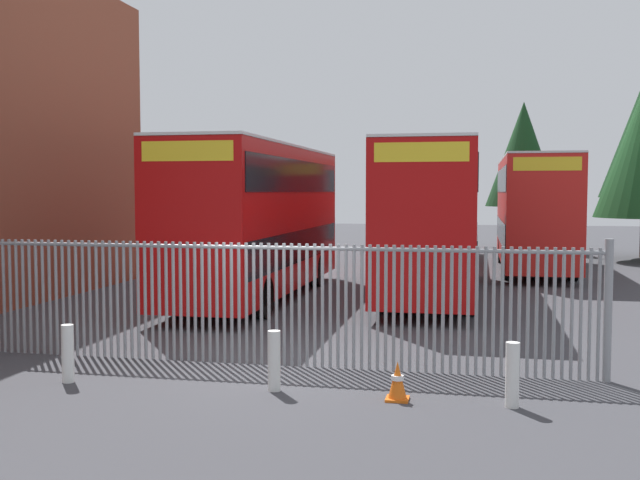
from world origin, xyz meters
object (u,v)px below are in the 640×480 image
at_px(bollard_near_right, 512,375).
at_px(bollard_center_front, 274,361).
at_px(bollard_near_left, 68,353).
at_px(double_decker_bus_near_gate, 258,215).
at_px(double_decker_bus_far_back, 418,206).
at_px(double_decker_bus_behind_fence_left, 434,215).
at_px(traffic_cone_by_gate, 397,381).
at_px(double_decker_bus_behind_fence_right, 534,209).

bearing_deg(bollard_near_right, bollard_center_front, 177.51).
bearing_deg(bollard_near_left, double_decker_bus_near_gate, 88.29).
distance_m(double_decker_bus_near_gate, bollard_near_left, 10.10).
bearing_deg(bollard_center_front, double_decker_bus_far_back, 89.06).
xyz_separation_m(double_decker_bus_behind_fence_left, traffic_cone_by_gate, (0.11, -11.35, -2.13)).
bearing_deg(double_decker_bus_near_gate, double_decker_bus_far_back, 75.69).
distance_m(double_decker_bus_near_gate, double_decker_bus_far_back, 14.29).
xyz_separation_m(double_decker_bus_behind_fence_right, bollard_near_left, (-8.70, -19.53, -1.95)).
relative_size(double_decker_bus_behind_fence_left, bollard_center_front, 11.38).
distance_m(double_decker_bus_behind_fence_right, bollard_center_front, 20.14).
bearing_deg(traffic_cone_by_gate, bollard_near_right, -0.74).
distance_m(double_decker_bus_behind_fence_right, traffic_cone_by_gate, 19.88).
height_order(bollard_near_left, bollard_center_front, same).
height_order(double_decker_bus_behind_fence_left, bollard_center_front, double_decker_bus_behind_fence_left).
bearing_deg(double_decker_bus_near_gate, traffic_cone_by_gate, -62.70).
bearing_deg(bollard_near_left, bollard_center_front, 3.01).
relative_size(bollard_near_left, bollard_center_front, 1.00).
relative_size(double_decker_bus_near_gate, double_decker_bus_behind_fence_left, 1.00).
distance_m(double_decker_bus_behind_fence_left, traffic_cone_by_gate, 11.55).
bearing_deg(traffic_cone_by_gate, bollard_near_left, -179.52).
bearing_deg(traffic_cone_by_gate, double_decker_bus_far_back, 93.76).
xyz_separation_m(bollard_center_front, bollard_near_right, (3.60, -0.16, 0.00)).
height_order(bollard_near_left, bollard_near_right, same).
xyz_separation_m(bollard_center_front, traffic_cone_by_gate, (1.94, -0.14, -0.19)).
xyz_separation_m(double_decker_bus_behind_fence_left, double_decker_bus_far_back, (-1.44, 12.36, 0.00)).
relative_size(bollard_near_right, traffic_cone_by_gate, 1.61).
bearing_deg(double_decker_bus_behind_fence_left, bollard_near_left, -114.82).
height_order(double_decker_bus_behind_fence_left, double_decker_bus_far_back, same).
bearing_deg(double_decker_bus_far_back, double_decker_bus_near_gate, -104.31).
height_order(double_decker_bus_near_gate, bollard_center_front, double_decker_bus_near_gate).
relative_size(double_decker_bus_behind_fence_right, traffic_cone_by_gate, 18.32).
height_order(double_decker_bus_far_back, traffic_cone_by_gate, double_decker_bus_far_back).
relative_size(double_decker_bus_behind_fence_left, bollard_near_right, 11.38).
distance_m(bollard_near_left, traffic_cone_by_gate, 5.39).
bearing_deg(double_decker_bus_near_gate, bollard_near_right, -55.66).
relative_size(double_decker_bus_behind_fence_right, bollard_near_left, 11.38).
height_order(double_decker_bus_behind_fence_right, bollard_near_right, double_decker_bus_behind_fence_right).
bearing_deg(double_decker_bus_behind_fence_left, double_decker_bus_near_gate, -163.31).
bearing_deg(traffic_cone_by_gate, bollard_center_front, 176.02).
distance_m(double_decker_bus_behind_fence_right, bollard_near_left, 21.47).
relative_size(bollard_center_front, bollard_near_right, 1.00).
xyz_separation_m(double_decker_bus_far_back, bollard_near_right, (3.22, -23.73, -1.95)).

